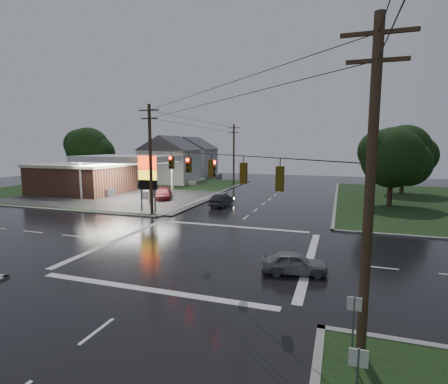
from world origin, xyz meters
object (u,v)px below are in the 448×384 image
(house_near, at_px, (170,159))
(tree_nw_behind, at_px, (89,149))
(car_north, at_px, (222,200))
(utility_pole_se, at_px, (370,188))
(utility_pole_n, at_px, (234,153))
(utility_pole_nw, at_px, (150,158))
(gas_station, at_px, (88,176))
(pylon_sign, at_px, (147,174))
(car_pump, at_px, (163,194))
(tree_ne_near, at_px, (393,158))
(house_far, at_px, (192,157))
(tree_ne_far, at_px, (405,151))
(car_crossing, at_px, (294,263))

(house_near, xyz_separation_m, tree_nw_behind, (-12.89, -6.01, 1.77))
(car_north, bearing_deg, utility_pole_se, 121.04)
(utility_pole_n, bearing_deg, house_near, -170.09)
(utility_pole_nw, distance_m, house_near, 28.90)
(utility_pole_n, distance_m, house_near, 11.67)
(utility_pole_se, bearing_deg, utility_pole_n, 111.80)
(gas_station, bearing_deg, car_north, -9.12)
(utility_pole_se, bearing_deg, pylon_sign, 135.00)
(utility_pole_se, distance_m, house_near, 54.77)
(pylon_sign, relative_size, car_pump, 1.23)
(utility_pole_nw, height_order, tree_ne_near, utility_pole_nw)
(pylon_sign, distance_m, house_far, 39.21)
(tree_nw_behind, height_order, tree_ne_far, tree_nw_behind)
(tree_ne_far, bearing_deg, house_near, 176.99)
(tree_ne_near, distance_m, car_crossing, 26.20)
(tree_ne_near, xyz_separation_m, car_pump, (-27.14, -3.58, -4.85))
(car_north, bearing_deg, house_near, -46.99)
(pylon_sign, height_order, utility_pole_n, utility_pole_n)
(gas_station, height_order, car_pump, gas_station)
(house_near, height_order, tree_ne_far, tree_ne_far)
(utility_pole_n, bearing_deg, car_pump, -100.13)
(house_near, relative_size, tree_ne_far, 1.13)
(pylon_sign, distance_m, car_crossing, 21.61)
(pylon_sign, xyz_separation_m, tree_ne_near, (24.64, 11.49, 1.55))
(car_north, bearing_deg, tree_ne_far, -137.57)
(tree_nw_behind, bearing_deg, utility_pole_nw, -40.10)
(utility_pole_n, distance_m, car_crossing, 43.81)
(utility_pole_n, bearing_deg, utility_pole_nw, -90.00)
(tree_ne_near, height_order, car_pump, tree_ne_near)
(tree_ne_near, distance_m, car_north, 19.92)
(utility_pole_nw, height_order, house_far, utility_pole_nw)
(house_far, distance_m, tree_ne_far, 41.57)
(house_near, height_order, car_north, house_near)
(pylon_sign, height_order, tree_nw_behind, tree_nw_behind)
(house_near, height_order, tree_ne_near, tree_ne_near)
(tree_nw_behind, distance_m, tree_ne_far, 51.15)
(pylon_sign, relative_size, house_far, 0.54)
(utility_pole_nw, bearing_deg, car_pump, 111.45)
(utility_pole_nw, xyz_separation_m, utility_pole_n, (0.00, 28.50, -0.25))
(house_near, bearing_deg, utility_pole_nw, -66.63)
(house_near, bearing_deg, utility_pole_se, -56.21)
(car_pump, bearing_deg, gas_station, 149.94)
(utility_pole_nw, distance_m, tree_ne_near, 26.74)
(utility_pole_se, bearing_deg, utility_pole_nw, 135.00)
(gas_station, distance_m, utility_pole_n, 24.60)
(utility_pole_n, distance_m, car_north, 22.85)
(tree_nw_behind, distance_m, car_north, 33.03)
(house_near, height_order, tree_nw_behind, tree_nw_behind)
(house_near, height_order, car_crossing, house_near)
(house_far, xyz_separation_m, tree_ne_far, (39.10, -14.01, 1.77))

